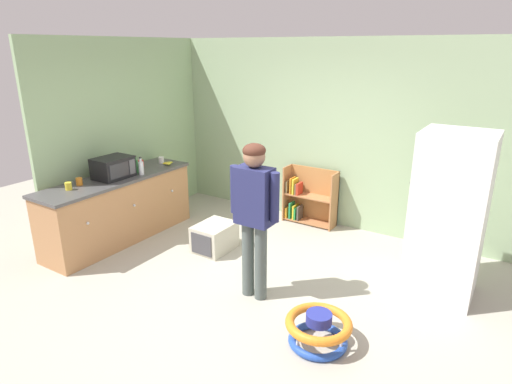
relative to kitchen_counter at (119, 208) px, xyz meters
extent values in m
plane|color=#ACA999|center=(2.20, -0.18, -0.45)|extent=(12.00, 12.00, 0.00)
cube|color=#9AB58A|center=(2.20, 2.15, 0.90)|extent=(5.20, 0.06, 2.70)
cube|color=#97BA87|center=(-0.43, 0.62, 0.90)|extent=(0.06, 2.99, 2.70)
cube|color=#B07B4E|center=(0.00, 0.00, -0.02)|extent=(0.60, 2.18, 0.86)
cube|color=#494848|center=(0.00, 0.00, 0.43)|extent=(0.64, 2.22, 0.04)
sphere|color=silver|center=(0.31, -0.73, 0.11)|extent=(0.04, 0.04, 0.04)
sphere|color=silver|center=(0.31, 0.00, 0.11)|extent=(0.04, 0.04, 0.04)
sphere|color=silver|center=(0.31, 0.73, 0.11)|extent=(0.04, 0.04, 0.04)
cube|color=white|center=(4.03, 0.94, 0.44)|extent=(0.70, 0.68, 1.78)
cylinder|color=silver|center=(3.66, 0.77, 0.53)|extent=(0.02, 0.02, 0.50)
cube|color=#333333|center=(3.68, 0.94, 0.83)|extent=(0.01, 0.67, 0.01)
cube|color=#B17346|center=(1.58, 1.93, -0.03)|extent=(0.02, 0.28, 0.85)
cube|color=#B17346|center=(2.36, 1.93, -0.03)|extent=(0.02, 0.28, 0.85)
cube|color=#B57842|center=(1.97, 2.06, -0.03)|extent=(0.80, 0.02, 0.85)
cube|color=#B17346|center=(1.97, 1.93, -0.42)|extent=(0.76, 0.24, 0.02)
cube|color=#B17346|center=(1.97, 1.93, -0.02)|extent=(0.76, 0.24, 0.02)
cube|color=orange|center=(1.62, 1.90, -0.33)|extent=(0.03, 0.17, 0.16)
cube|color=olive|center=(1.62, 1.90, 0.09)|extent=(0.03, 0.17, 0.19)
cube|color=#248650|center=(1.68, 1.90, -0.29)|extent=(0.02, 0.17, 0.25)
cube|color=orange|center=(1.69, 1.90, 0.11)|extent=(0.02, 0.17, 0.24)
cube|color=gold|center=(1.75, 1.90, -0.30)|extent=(0.03, 0.17, 0.22)
cube|color=gold|center=(1.73, 1.90, 0.11)|extent=(0.03, 0.17, 0.23)
cube|color=green|center=(1.77, 1.90, -0.32)|extent=(0.02, 0.17, 0.19)
cube|color=olive|center=(1.77, 1.90, 0.08)|extent=(0.02, 0.17, 0.17)
cube|color=#463D34|center=(1.83, 1.90, -0.30)|extent=(0.03, 0.17, 0.22)
cube|color=#B6311F|center=(1.80, 1.90, 0.08)|extent=(0.03, 0.17, 0.18)
cylinder|color=#4C5754|center=(2.29, -0.23, -0.03)|extent=(0.13, 0.13, 0.85)
cylinder|color=#4C5754|center=(2.45, -0.23, -0.03)|extent=(0.13, 0.13, 0.85)
cube|color=navy|center=(2.37, -0.23, 0.69)|extent=(0.38, 0.22, 0.59)
cylinder|color=navy|center=(2.13, -0.23, 0.72)|extent=(0.09, 0.09, 0.51)
cylinder|color=navy|center=(2.61, -0.23, 0.72)|extent=(0.09, 0.09, 0.51)
sphere|color=#966A4F|center=(2.37, -0.23, 1.10)|extent=(0.22, 0.22, 0.22)
ellipsoid|color=#4C291C|center=(2.37, -0.23, 1.16)|extent=(0.23, 0.23, 0.14)
torus|color=#254CB0|center=(3.30, -0.60, -0.42)|extent=(0.54, 0.54, 0.07)
torus|color=orange|center=(3.30, -0.60, -0.23)|extent=(0.60, 0.60, 0.08)
cylinder|color=navy|center=(3.30, -0.60, -0.18)|extent=(0.23, 0.23, 0.10)
cylinder|color=silver|center=(3.52, -0.60, -0.32)|extent=(0.02, 0.02, 0.18)
cylinder|color=silver|center=(3.19, -0.41, -0.32)|extent=(0.02, 0.02, 0.18)
cylinder|color=silver|center=(3.19, -0.79, -0.32)|extent=(0.02, 0.02, 0.18)
cube|color=beige|center=(1.32, 0.43, -0.27)|extent=(0.42, 0.54, 0.36)
cube|color=#424247|center=(1.32, 0.15, -0.27)|extent=(0.32, 0.01, 0.27)
cube|color=black|center=(0.00, -0.03, 0.59)|extent=(0.36, 0.48, 0.28)
cube|color=#2D2D33|center=(0.18, -0.07, 0.59)|extent=(0.01, 0.31, 0.20)
cube|color=#515156|center=(0.18, 0.14, 0.59)|extent=(0.01, 0.10, 0.20)
ellipsoid|color=yellow|center=(0.14, 0.85, 0.48)|extent=(0.11, 0.15, 0.04)
ellipsoid|color=yellow|center=(0.15, 0.86, 0.48)|extent=(0.07, 0.16, 0.04)
ellipsoid|color=yellow|center=(0.16, 0.86, 0.48)|extent=(0.07, 0.16, 0.04)
ellipsoid|color=yellow|center=(0.18, 0.85, 0.48)|extent=(0.11, 0.15, 0.04)
cylinder|color=#33753D|center=(0.08, 0.30, 0.54)|extent=(0.07, 0.07, 0.18)
cylinder|color=#33753D|center=(0.08, 0.30, 0.65)|extent=(0.03, 0.03, 0.05)
cylinder|color=black|center=(0.08, 0.30, 0.69)|extent=(0.04, 0.04, 0.02)
cylinder|color=silver|center=(0.20, 0.28, 0.54)|extent=(0.07, 0.07, 0.18)
cylinder|color=silver|center=(0.20, 0.28, 0.65)|extent=(0.03, 0.03, 0.05)
cylinder|color=black|center=(0.20, 0.28, 0.69)|extent=(0.04, 0.04, 0.02)
cylinder|color=orange|center=(-0.11, -0.48, 0.50)|extent=(0.08, 0.08, 0.09)
cylinder|color=blue|center=(-0.22, 0.34, 0.50)|extent=(0.08, 0.08, 0.09)
cylinder|color=white|center=(-0.02, 0.88, 0.50)|extent=(0.08, 0.08, 0.09)
cylinder|color=yellow|center=(-0.05, -0.68, 0.50)|extent=(0.08, 0.08, 0.09)
cylinder|color=red|center=(-0.12, 0.57, 0.50)|extent=(0.08, 0.08, 0.09)
camera|label=1|loc=(4.60, -3.67, 2.12)|focal=30.37mm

